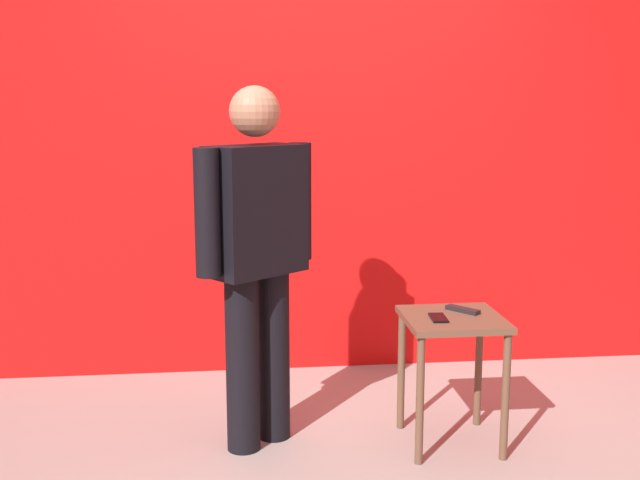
% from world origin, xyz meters
% --- Properties ---
extents(ground_plane, '(12.00, 12.00, 0.00)m').
position_xyz_m(ground_plane, '(0.00, 0.00, 0.00)').
color(ground_plane, '#9E9991').
extents(back_wall_red, '(4.89, 0.12, 3.30)m').
position_xyz_m(back_wall_red, '(0.00, 1.48, 1.65)').
color(back_wall_red, red).
rests_on(back_wall_red, ground_plane).
extents(standing_person, '(0.58, 0.50, 1.67)m').
position_xyz_m(standing_person, '(-0.43, 0.39, 0.93)').
color(standing_person, black).
rests_on(standing_person, ground_plane).
extents(side_table, '(0.45, 0.45, 0.62)m').
position_xyz_m(side_table, '(0.47, 0.29, 0.50)').
color(side_table, brown).
rests_on(side_table, ground_plane).
extents(cell_phone, '(0.08, 0.15, 0.01)m').
position_xyz_m(cell_phone, '(0.39, 0.25, 0.63)').
color(cell_phone, black).
rests_on(cell_phone, side_table).
extents(tv_remote, '(0.14, 0.16, 0.02)m').
position_xyz_m(tv_remote, '(0.53, 0.35, 0.63)').
color(tv_remote, black).
rests_on(tv_remote, side_table).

